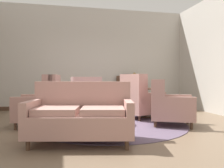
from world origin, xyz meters
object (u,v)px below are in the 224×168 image
at_px(sideboard, 132,94).
at_px(armchair_back_corner, 42,105).
at_px(porcelain_vase, 102,95).
at_px(armchair_foreground_right, 168,106).
at_px(armchair_near_sideboard, 84,99).
at_px(settee, 81,116).
at_px(armchair_far_left, 140,100).
at_px(gramophone, 134,76).
at_px(coffee_table, 100,106).
at_px(side_table, 146,100).

bearing_deg(sideboard, armchair_back_corner, -138.39).
bearing_deg(porcelain_vase, armchair_foreground_right, -15.29).
bearing_deg(armchair_near_sideboard, settee, 71.74).
height_order(armchair_foreground_right, armchair_far_left, armchair_far_left).
xyz_separation_m(porcelain_vase, gramophone, (1.51, 2.47, 0.43)).
bearing_deg(sideboard, armchair_near_sideboard, -147.61).
relative_size(coffee_table, armchair_near_sideboard, 0.79).
relative_size(porcelain_vase, sideboard, 0.30).
xyz_separation_m(coffee_table, porcelain_vase, (0.03, -0.02, 0.24)).
xyz_separation_m(armchair_far_left, gramophone, (0.47, 1.94, 0.61)).
bearing_deg(sideboard, armchair_foreground_right, -92.17).
height_order(side_table, sideboard, sideboard).
relative_size(armchair_foreground_right, armchair_near_sideboard, 1.04).
distance_m(coffee_table, gramophone, 2.96).
bearing_deg(gramophone, armchair_far_left, -103.59).
bearing_deg(armchair_far_left, side_table, -78.77).
distance_m(armchair_foreground_right, gramophone, 2.91).
bearing_deg(sideboard, armchair_far_left, -101.81).
distance_m(settee, armchair_far_left, 2.41).
bearing_deg(armchair_back_corner, armchair_foreground_right, 84.85).
xyz_separation_m(armchair_back_corner, sideboard, (2.69, 2.39, 0.04)).
distance_m(side_table, sideboard, 1.90).
xyz_separation_m(settee, gramophone, (2.05, 3.75, 0.66)).
height_order(armchair_near_sideboard, gramophone, gramophone).
distance_m(armchair_foreground_right, sideboard, 2.93).
bearing_deg(side_table, coffee_table, -153.36).
relative_size(armchair_back_corner, armchair_foreground_right, 0.98).
bearing_deg(porcelain_vase, side_table, 28.03).
relative_size(armchair_foreground_right, armchair_far_left, 0.99).
xyz_separation_m(porcelain_vase, armchair_near_sideboard, (-0.23, 1.48, -0.21)).
bearing_deg(porcelain_vase, armchair_near_sideboard, 99.01).
relative_size(armchair_near_sideboard, gramophone, 2.15).
bearing_deg(gramophone, side_table, -98.13).
bearing_deg(porcelain_vase, armchair_back_corner, 172.57).
height_order(armchair_near_sideboard, side_table, armchair_near_sideboard).
relative_size(armchair_foreground_right, side_table, 1.45).
xyz_separation_m(side_table, gramophone, (0.26, 1.80, 0.61)).
relative_size(armchair_near_sideboard, armchair_far_left, 0.95).
distance_m(armchair_back_corner, gramophone, 3.64).
height_order(coffee_table, settee, settee).
bearing_deg(armchair_near_sideboard, sideboard, -159.46).
height_order(armchair_foreground_right, sideboard, sideboard).
height_order(armchair_back_corner, sideboard, sideboard).
xyz_separation_m(armchair_back_corner, armchair_far_left, (2.27, 0.37, 0.01)).
xyz_separation_m(coffee_table, armchair_near_sideboard, (-0.21, 1.45, 0.03)).
height_order(coffee_table, armchair_back_corner, armchair_back_corner).
height_order(settee, side_table, settee).
bearing_deg(armchair_near_sideboard, porcelain_vase, 87.16).
relative_size(settee, armchair_far_left, 1.55).
xyz_separation_m(side_table, sideboard, (0.21, 1.89, 0.03)).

